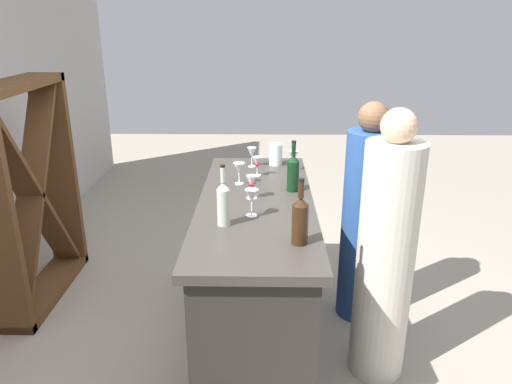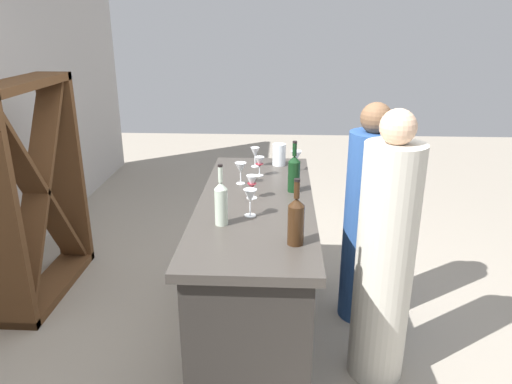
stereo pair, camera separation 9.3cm
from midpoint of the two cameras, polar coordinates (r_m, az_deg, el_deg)
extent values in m
plane|color=#9E9384|center=(3.42, -0.82, -16.66)|extent=(12.00, 12.00, 0.00)
cube|color=#2A2723|center=(3.16, -0.86, -9.79)|extent=(1.77, 0.61, 0.94)
cube|color=#3D3833|center=(2.94, -0.91, -1.38)|extent=(1.85, 0.69, 0.05)
cube|color=brown|center=(4.34, -22.77, 2.01)|extent=(0.06, 0.28, 1.63)
cube|color=brown|center=(3.73, -27.43, 11.09)|extent=(1.08, 0.28, 0.06)
cube|color=brown|center=(4.21, -24.02, -10.41)|extent=(1.08, 0.28, 0.06)
cube|color=brown|center=(3.90, -25.62, -0.32)|extent=(0.99, 0.20, 1.53)
cube|color=brown|center=(3.90, -25.62, -0.32)|extent=(0.99, 0.20, 1.53)
cylinder|color=#331E0F|center=(2.35, 4.06, -3.84)|extent=(0.08, 0.08, 0.20)
cone|color=#331E0F|center=(2.30, 4.13, -1.12)|extent=(0.08, 0.08, 0.04)
cylinder|color=#331E0F|center=(2.28, 4.17, 0.31)|extent=(0.03, 0.03, 0.08)
cylinder|color=black|center=(2.27, 4.20, 1.45)|extent=(0.03, 0.03, 0.01)
cylinder|color=#B7C6B2|center=(2.56, -4.89, -1.81)|extent=(0.07, 0.07, 0.20)
cone|color=#B7C6B2|center=(2.52, -4.97, 0.70)|extent=(0.07, 0.07, 0.04)
cylinder|color=#B7C6B2|center=(2.50, -5.01, 2.02)|extent=(0.02, 0.02, 0.08)
cylinder|color=black|center=(2.48, -5.04, 3.07)|extent=(0.03, 0.03, 0.01)
cylinder|color=black|center=(3.06, 3.50, 1.87)|extent=(0.08, 0.08, 0.20)
cone|color=black|center=(3.03, 3.55, 3.97)|extent=(0.08, 0.08, 0.04)
cylinder|color=black|center=(3.01, 3.57, 5.06)|extent=(0.03, 0.03, 0.08)
cylinder|color=black|center=(3.00, 3.59, 5.93)|extent=(0.03, 0.03, 0.01)
cylinder|color=white|center=(3.50, 3.60, 2.55)|extent=(0.06, 0.06, 0.00)
cylinder|color=white|center=(3.49, 3.62, 3.13)|extent=(0.01, 0.01, 0.07)
cone|color=white|center=(3.47, 3.64, 4.28)|extent=(0.08, 0.08, 0.07)
cylinder|color=white|center=(3.38, -0.63, 1.97)|extent=(0.06, 0.06, 0.00)
cylinder|color=white|center=(3.37, -0.63, 2.50)|extent=(0.01, 0.01, 0.06)
cone|color=white|center=(3.35, -0.64, 3.58)|extent=(0.07, 0.07, 0.07)
cone|color=maroon|center=(3.36, -0.63, 3.17)|extent=(0.06, 0.06, 0.02)
cylinder|color=white|center=(2.70, -1.50, -2.78)|extent=(0.06, 0.06, 0.00)
cylinder|color=white|center=(2.69, -1.51, -2.00)|extent=(0.01, 0.01, 0.08)
cone|color=white|center=(2.66, -1.52, -0.48)|extent=(0.07, 0.07, 0.08)
cylinder|color=white|center=(2.96, -1.41, -0.69)|extent=(0.07, 0.07, 0.00)
cylinder|color=white|center=(2.95, -1.42, -0.10)|extent=(0.01, 0.01, 0.06)
cone|color=white|center=(2.93, -1.43, 1.20)|extent=(0.07, 0.07, 0.08)
cone|color=maroon|center=(2.94, -1.42, 0.74)|extent=(0.06, 0.06, 0.03)
cylinder|color=white|center=(3.59, -1.24, 3.04)|extent=(0.06, 0.06, 0.00)
cylinder|color=white|center=(3.58, -1.24, 3.58)|extent=(0.01, 0.01, 0.07)
cone|color=white|center=(3.56, -1.25, 4.68)|extent=(0.07, 0.07, 0.08)
cylinder|color=white|center=(3.22, -2.82, 1.00)|extent=(0.06, 0.06, 0.00)
cylinder|color=white|center=(3.21, -2.84, 1.63)|extent=(0.01, 0.01, 0.07)
cone|color=white|center=(3.19, -2.86, 2.83)|extent=(0.08, 0.08, 0.07)
cylinder|color=silver|center=(3.62, 1.60, 4.45)|extent=(0.10, 0.10, 0.16)
cylinder|color=beige|center=(2.86, 14.02, -8.29)|extent=(0.34, 0.34, 1.42)
sphere|color=#D8AD8C|center=(2.59, 15.49, 7.49)|extent=(0.19, 0.19, 0.19)
cylinder|color=#284C8C|center=(3.41, 11.91, -4.11)|extent=(0.33, 0.33, 1.35)
sphere|color=brown|center=(3.18, 12.88, 8.57)|extent=(0.20, 0.20, 0.20)
camera|label=1|loc=(0.05, -90.92, -0.33)|focal=33.96mm
camera|label=2|loc=(0.05, 89.08, 0.33)|focal=33.96mm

